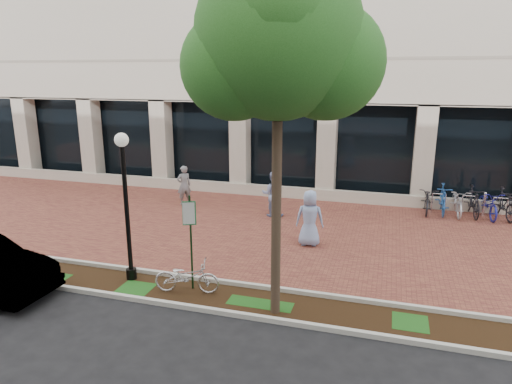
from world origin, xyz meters
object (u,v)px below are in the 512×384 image
(pedestrian_right, at_px, (310,218))
(bike_rack_cluster, at_px, (464,202))
(lamppost, at_px, (126,199))
(bollard, at_px, (484,204))
(street_tree, at_px, (281,47))
(locked_bicycle, at_px, (187,277))
(parking_sign, at_px, (190,231))
(pedestrian_mid, at_px, (273,194))
(pedestrian_left, at_px, (184,185))

(pedestrian_right, distance_m, bike_rack_cluster, 7.22)
(lamppost, bearing_deg, bollard, 41.22)
(street_tree, height_order, locked_bicycle, street_tree)
(parking_sign, xyz_separation_m, pedestrian_right, (2.35, 3.95, -0.67))
(bollard, xyz_separation_m, bike_rack_cluster, (-0.73, -0.12, 0.06))
(pedestrian_mid, height_order, pedestrian_right, pedestrian_right)
(pedestrian_right, bearing_deg, street_tree, 84.91)
(pedestrian_left, height_order, pedestrian_right, pedestrian_right)
(lamppost, bearing_deg, street_tree, -7.86)
(locked_bicycle, height_order, pedestrian_right, pedestrian_right)
(pedestrian_mid, bearing_deg, street_tree, 95.39)
(pedestrian_mid, bearing_deg, pedestrian_right, 115.31)
(pedestrian_mid, height_order, bike_rack_cluster, pedestrian_mid)
(street_tree, relative_size, pedestrian_left, 4.69)
(pedestrian_mid, relative_size, bollard, 1.83)
(parking_sign, distance_m, bollard, 12.32)
(locked_bicycle, relative_size, bollard, 1.71)
(pedestrian_left, relative_size, bike_rack_cluster, 0.46)
(lamppost, height_order, pedestrian_left, lamppost)
(bollard, bearing_deg, pedestrian_right, -139.92)
(lamppost, bearing_deg, pedestrian_right, 42.80)
(bollard, distance_m, bike_rack_cluster, 0.74)
(lamppost, bearing_deg, pedestrian_mid, 71.05)
(bike_rack_cluster, bearing_deg, pedestrian_mid, -165.42)
(locked_bicycle, distance_m, pedestrian_mid, 6.92)
(street_tree, xyz_separation_m, bollard, (5.94, 9.51, -5.45))
(parking_sign, distance_m, lamppost, 1.96)
(lamppost, distance_m, pedestrian_mid, 7.10)
(pedestrian_left, height_order, bollard, pedestrian_left)
(lamppost, height_order, pedestrian_right, lamppost)
(lamppost, relative_size, pedestrian_left, 2.37)
(street_tree, height_order, pedestrian_right, street_tree)
(bollard, bearing_deg, bike_rack_cluster, -170.93)
(parking_sign, relative_size, street_tree, 0.32)
(lamppost, xyz_separation_m, bollard, (10.18, 8.92, -1.76))
(parking_sign, distance_m, pedestrian_left, 8.07)
(pedestrian_right, height_order, bollard, pedestrian_right)
(lamppost, relative_size, street_tree, 0.51)
(locked_bicycle, bearing_deg, pedestrian_mid, -14.69)
(street_tree, distance_m, locked_bicycle, 6.03)
(parking_sign, height_order, locked_bicycle, parking_sign)
(locked_bicycle, relative_size, pedestrian_left, 0.99)
(street_tree, relative_size, bike_rack_cluster, 2.17)
(locked_bicycle, height_order, pedestrian_left, pedestrian_left)
(pedestrian_right, bearing_deg, pedestrian_mid, -60.46)
(parking_sign, relative_size, lamppost, 0.63)
(street_tree, distance_m, pedestrian_mid, 9.00)
(pedestrian_mid, xyz_separation_m, bike_rack_cluster, (7.19, 2.21, -0.33))
(parking_sign, xyz_separation_m, pedestrian_left, (-3.59, 7.19, -0.75))
(street_tree, distance_m, bollard, 12.46)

